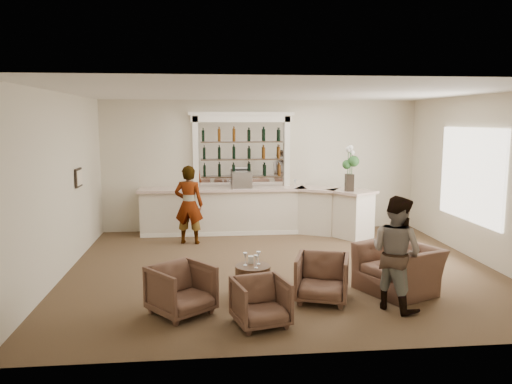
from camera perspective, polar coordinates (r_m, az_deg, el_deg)
The scene contains 19 objects.
ground at distance 9.63m, azimuth 2.91°, elevation -8.71°, with size 8.00×8.00×0.00m, color brown.
room_shell at distance 9.95m, azimuth 3.31°, elevation 5.54°, with size 8.04×7.02×3.32m.
bar_counter at distance 12.37m, azimuth 0.08°, elevation -2.15°, with size 5.72×1.80×1.14m.
back_bar_alcove at distance 12.57m, azimuth -1.64°, elevation 4.71°, with size 2.64×0.25×3.00m.
cocktail_table at distance 8.11m, azimuth -0.36°, elevation -10.12°, with size 0.57×0.57×0.50m, color #4C3621.
sommelier at distance 11.42m, azimuth -7.68°, elevation -1.45°, with size 0.65×0.43×1.79m, color gray.
guest at distance 7.73m, azimuth 15.71°, elevation -6.70°, with size 0.83×0.65×1.71m, color gray.
armchair_left at distance 7.44m, azimuth -8.53°, elevation -10.98°, with size 0.79×0.81×0.74m, color brown.
armchair_center at distance 7.00m, azimuth 0.54°, elevation -12.48°, with size 0.70×0.72×0.66m, color brown.
armchair_right at distance 7.94m, azimuth 7.56°, elevation -9.71°, with size 0.79×0.81×0.74m, color brown.
armchair_far at distance 8.60m, azimuth 15.94°, elevation -8.44°, with size 1.19×1.04×0.77m, color brown.
espresso_machine at distance 12.22m, azimuth -1.61°, elevation 1.38°, with size 0.47×0.39×0.41m, color silver.
flower_vase at distance 11.92m, azimuth 10.67°, elevation 2.98°, with size 0.28×0.28×1.07m.
wine_glass_bar_left at distance 12.31m, azimuth -1.38°, elevation 0.96°, with size 0.07×0.07×0.21m, color white, non-canonical shape.
wine_glass_bar_right at distance 12.35m, azimuth 4.49°, elevation 0.96°, with size 0.07×0.07×0.21m, color white, non-canonical shape.
wine_glass_tbl_a at distance 8.03m, azimuth -1.25°, elevation -7.67°, with size 0.07×0.07×0.21m, color white, non-canonical shape.
wine_glass_tbl_b at distance 8.09m, azimuth 0.29°, elevation -7.53°, with size 0.07×0.07×0.21m, color white, non-canonical shape.
wine_glass_tbl_c at distance 7.89m, azimuth 0.02°, elevation -7.96°, with size 0.07×0.07×0.21m, color white, non-canonical shape.
napkin_holder at distance 8.15m, azimuth -0.60°, elevation -7.75°, with size 0.08×0.08×0.12m, color silver.
Camera 1 is at (-1.41, -9.10, 2.81)m, focal length 35.00 mm.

